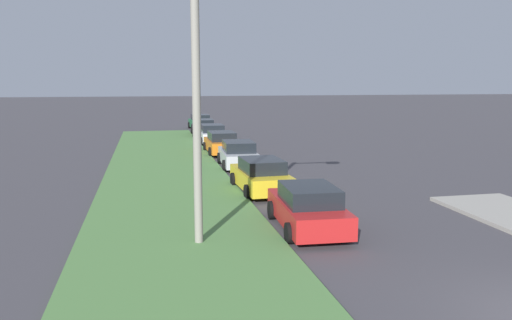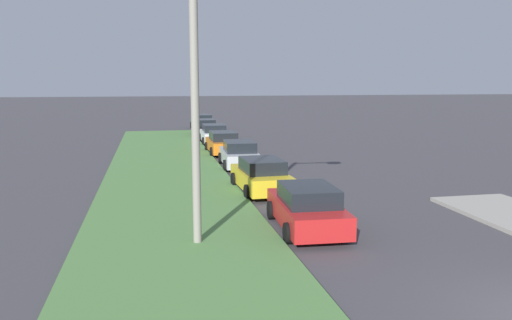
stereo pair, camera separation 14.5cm
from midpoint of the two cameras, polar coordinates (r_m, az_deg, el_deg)
name	(u,v)px [view 2 (the right image)]	position (r m, az deg, el deg)	size (l,w,h in m)	color
grass_median	(174,213)	(18.39, -9.09, -5.92)	(60.00, 6.00, 0.12)	#517F42
parked_car_red	(307,208)	(16.28, 6.05, -5.43)	(4.39, 2.19, 1.47)	red
parked_car_yellow	(261,176)	(21.58, 0.79, -1.80)	(4.37, 2.15, 1.47)	gold
parked_car_silver	(239,155)	(27.79, -1.76, 0.63)	(4.37, 2.15, 1.47)	#B2B5BA
parked_car_orange	(223,143)	(32.94, -3.64, 1.92)	(4.32, 2.05, 1.47)	orange
parked_car_white	(214,134)	(38.53, -4.69, 2.94)	(4.31, 2.04, 1.47)	silver
parked_car_black	(205,128)	(43.74, -5.65, 3.64)	(4.36, 2.13, 1.47)	black
parked_car_green	(202,122)	(49.89, -6.02, 4.29)	(4.36, 2.13, 1.47)	#1E6B38
streetlight	(208,94)	(14.20, -5.21, 7.48)	(0.38, 2.87, 7.50)	gray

